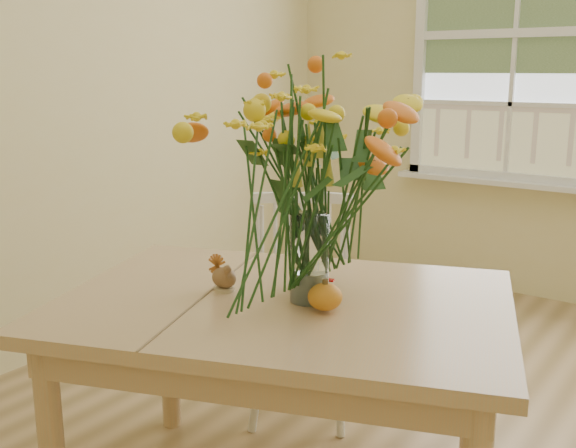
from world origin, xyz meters
The scene contains 7 objects.
wall_left centered at (-2.00, 0.00, 1.35)m, with size 0.02×4.50×2.70m, color beige.
dining_table centered at (-0.41, -0.27, 0.60)m, with size 1.53×1.31×0.69m.
windsor_chair centered at (-0.74, 0.31, 0.48)m, with size 0.53×0.53×0.85m.
flower_vase centered at (-0.34, -0.24, 1.08)m, with size 0.53×0.53×0.63m.
pumpkin centered at (-0.25, -0.29, 0.73)m, with size 0.10×0.10×0.08m, color #C26916.
turkey_figurine centered at (-0.60, -0.32, 0.73)m, with size 0.09×0.07×0.10m.
dark_gourd centered at (-0.41, -0.16, 0.73)m, with size 0.13×0.12×0.06m.
Camera 1 is at (0.68, -1.80, 1.35)m, focal length 42.00 mm.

